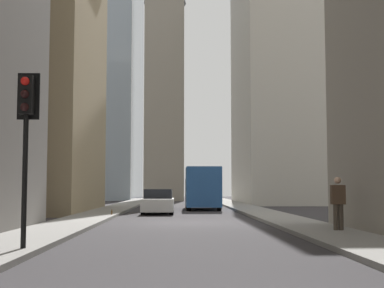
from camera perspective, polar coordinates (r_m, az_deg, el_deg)
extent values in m
plane|color=#302D30|center=(23.57, -0.83, -8.24)|extent=(135.00, 135.00, 0.00)
cube|color=gray|center=(23.95, -11.77, -7.92)|extent=(90.00, 2.20, 0.14)
cube|color=gray|center=(24.05, 10.06, -7.93)|extent=(90.00, 2.20, 0.14)
cube|color=#B7B2A5|center=(54.08, 10.27, 8.28)|extent=(16.21, 10.00, 26.92)
cube|color=#9E8966|center=(36.45, -18.16, 9.72)|extent=(12.59, 10.00, 20.72)
cube|color=gray|center=(62.53, -2.89, 4.53)|extent=(4.43, 4.43, 22.77)
cube|color=#285699|center=(36.65, 1.14, -4.51)|extent=(4.60, 2.25, 2.60)
cube|color=#38383D|center=(39.85, 0.93, -5.02)|extent=(1.90, 2.25, 1.90)
cube|color=black|center=(39.85, 0.93, -4.15)|extent=(1.92, 2.09, 0.64)
cylinder|color=black|center=(39.91, 2.35, -6.09)|extent=(0.88, 0.28, 0.88)
cylinder|color=black|center=(39.83, -0.49, -6.10)|extent=(0.88, 0.28, 0.88)
cylinder|color=black|center=(35.33, 2.85, -6.29)|extent=(0.88, 0.28, 0.88)
cylinder|color=black|center=(35.23, -0.36, -6.30)|extent=(0.88, 0.28, 0.88)
cube|color=silver|center=(31.45, -3.56, -6.35)|extent=(4.30, 1.78, 0.70)
cube|color=black|center=(31.64, -3.54, -5.21)|extent=(2.10, 1.58, 0.54)
cylinder|color=black|center=(30.09, -2.16, -6.83)|extent=(0.64, 0.22, 0.64)
cylinder|color=black|center=(30.15, -5.15, -6.81)|extent=(0.64, 0.22, 0.64)
cylinder|color=black|center=(32.79, -2.10, -6.64)|extent=(0.64, 0.22, 0.64)
cylinder|color=black|center=(32.84, -4.84, -6.62)|extent=(0.64, 0.22, 0.64)
cylinder|color=black|center=(13.07, -17.10, -3.68)|extent=(0.12, 0.12, 3.06)
cube|color=black|center=(13.24, -16.90, 4.91)|extent=(0.28, 0.32, 0.90)
cube|color=black|center=(13.39, -16.72, 4.80)|extent=(0.03, 0.52, 1.10)
sphere|color=red|center=(13.14, -17.05, 6.31)|extent=(0.20, 0.20, 0.20)
sphere|color=black|center=(13.09, -17.09, 5.02)|extent=(0.20, 0.20, 0.20)
sphere|color=black|center=(13.04, -17.12, 3.72)|extent=(0.20, 0.20, 0.20)
cylinder|color=#473D33|center=(18.37, 15.32, -7.40)|extent=(0.16, 0.16, 0.83)
cylinder|color=#473D33|center=(18.32, 14.80, -7.41)|extent=(0.16, 0.16, 0.83)
cube|color=#4C3828|center=(18.32, 15.01, -5.14)|extent=(0.26, 0.44, 0.62)
sphere|color=tan|center=(18.32, 14.98, -3.70)|extent=(0.22, 0.22, 0.22)
cylinder|color=brown|center=(28.10, -8.39, -7.11)|extent=(0.07, 0.07, 0.20)
cylinder|color=brown|center=(28.10, -8.39, -6.83)|extent=(0.03, 0.03, 0.07)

